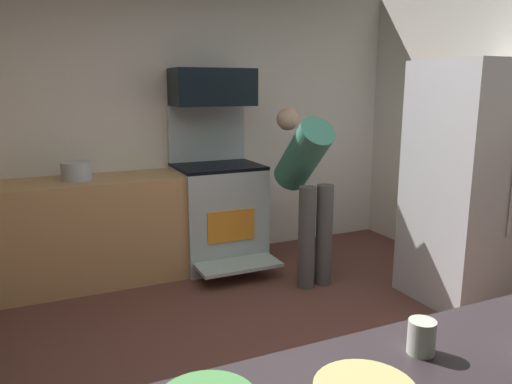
# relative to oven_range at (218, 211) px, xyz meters

# --- Properties ---
(wall_back) EXTENTS (5.20, 0.12, 2.60)m
(wall_back) POSITION_rel_oven_range_xyz_m (-0.48, 0.37, 0.79)
(wall_back) COLOR silver
(wall_back) RESTS_ON ground
(lower_cabinet_run) EXTENTS (2.40, 0.60, 0.90)m
(lower_cabinet_run) POSITION_rel_oven_range_xyz_m (-1.38, 0.01, -0.06)
(lower_cabinet_run) COLOR tan
(lower_cabinet_run) RESTS_ON ground
(oven_range) EXTENTS (0.76, 0.97, 1.48)m
(oven_range) POSITION_rel_oven_range_xyz_m (0.00, 0.00, 0.00)
(oven_range) COLOR #B0BEBE
(oven_range) RESTS_ON ground
(microwave) EXTENTS (0.74, 0.38, 0.33)m
(microwave) POSITION_rel_oven_range_xyz_m (0.00, 0.09, 1.14)
(microwave) COLOR black
(microwave) RESTS_ON oven_range
(refrigerator) EXTENTS (0.87, 0.74, 1.84)m
(refrigerator) POSITION_rel_oven_range_xyz_m (1.55, -1.53, 0.42)
(refrigerator) COLOR silver
(refrigerator) RESTS_ON ground
(person_cook) EXTENTS (0.31, 0.72, 1.47)m
(person_cook) POSITION_rel_oven_range_xyz_m (0.55, -0.67, 0.38)
(person_cook) COLOR #4F4F4F
(person_cook) RESTS_ON ground
(mug_coffee) EXTENTS (0.08, 0.08, 0.10)m
(mug_coffee) POSITION_rel_oven_range_xyz_m (-0.57, -3.24, 0.44)
(mug_coffee) COLOR silver
(mug_coffee) RESTS_ON counter_island
(stock_pot) EXTENTS (0.25, 0.25, 0.15)m
(stock_pot) POSITION_rel_oven_range_xyz_m (-1.22, 0.01, 0.47)
(stock_pot) COLOR #B6B9C5
(stock_pot) RESTS_ON lower_cabinet_run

